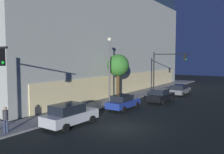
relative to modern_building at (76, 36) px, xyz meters
name	(u,v)px	position (x,y,z in m)	size (l,w,h in m)	color
ground_plane	(121,128)	(-15.96, -19.10, -9.20)	(120.00, 120.00, 0.00)	black
modern_building	(76,36)	(0.00, 0.00, 0.00)	(40.19, 22.01, 18.57)	#4C4C51
traffic_light_far_corner	(165,65)	(2.80, -15.23, -4.87)	(0.42, 5.58, 6.09)	black
street_lamp_sidewalk	(110,62)	(-8.98, -13.27, -4.32)	(0.44, 0.44, 7.46)	#4E4E4E
sidewalk_tree	(118,66)	(-6.64, -12.92, -4.82)	(2.66, 2.66, 5.64)	#4C361E
pedestrian_waiting	(6,117)	(-21.76, -13.42, -7.96)	(0.36, 0.36, 1.83)	#2D3851
car_silver	(70,115)	(-17.62, -15.44, -8.32)	(4.78, 2.19, 1.76)	#B7BABF
car_blue	(123,102)	(-10.12, -15.77, -8.43)	(4.37, 1.96, 1.52)	navy
car_black	(160,95)	(-4.29, -17.46, -8.37)	(4.55, 2.13, 1.65)	black
car_grey	(179,90)	(2.60, -17.49, -8.43)	(4.56, 2.26, 1.51)	slate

